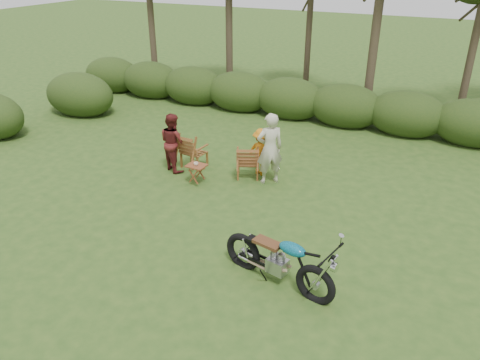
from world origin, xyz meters
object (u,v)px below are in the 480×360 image
at_px(motorcycle, 277,281).
at_px(child, 261,174).
at_px(lawn_chair_right, 248,177).
at_px(adult_b, 175,169).
at_px(lawn_chair_left, 195,166).
at_px(side_table, 197,174).
at_px(adult_a, 269,182).
at_px(cup, 196,164).

distance_m(motorcycle, child, 4.54).
xyz_separation_m(lawn_chair_right, child, (0.24, 0.32, 0.00)).
bearing_deg(lawn_chair_right, adult_b, -11.24).
distance_m(lawn_chair_right, adult_b, 2.05).
bearing_deg(lawn_chair_left, motorcycle, 141.54).
relative_size(lawn_chair_right, lawn_chair_left, 0.94).
xyz_separation_m(adult_b, child, (2.24, 0.76, 0.00)).
bearing_deg(side_table, adult_a, 28.01).
distance_m(adult_a, child, 0.53).
distance_m(motorcycle, lawn_chair_right, 4.38).
distance_m(lawn_chair_left, adult_b, 0.55).
distance_m(lawn_chair_right, child, 0.40).
xyz_separation_m(motorcycle, cup, (-3.33, 2.78, 0.56)).
bearing_deg(lawn_chair_left, adult_a, -175.17).
height_order(motorcycle, adult_a, adult_a).
relative_size(motorcycle, child, 1.71).
bearing_deg(adult_a, child, -83.72).
relative_size(motorcycle, side_table, 4.27).
bearing_deg(lawn_chair_right, child, -149.93).
bearing_deg(adult_a, cup, -11.90).
distance_m(cup, adult_b, 1.24).
distance_m(lawn_chair_right, adult_a, 0.62).
relative_size(lawn_chair_right, cup, 8.26).
relative_size(lawn_chair_left, cup, 8.82).
distance_m(motorcycle, adult_b, 5.42).
xyz_separation_m(cup, child, (1.25, 1.25, -0.56)).
bearing_deg(lawn_chair_left, side_table, 129.05).
distance_m(side_table, adult_a, 1.87).
xyz_separation_m(side_table, cup, (0.00, -0.02, 0.30)).
relative_size(adult_b, child, 1.24).
bearing_deg(adult_b, cup, -179.69).
xyz_separation_m(lawn_chair_left, child, (1.84, 0.37, 0.00)).
bearing_deg(child, lawn_chair_left, 25.22).
bearing_deg(motorcycle, adult_b, 155.44).
distance_m(lawn_chair_left, adult_a, 2.23).
relative_size(side_table, adult_b, 0.32).
relative_size(motorcycle, cup, 19.21).
bearing_deg(adult_a, lawn_chair_left, -40.24).
height_order(side_table, adult_b, adult_b).
bearing_deg(motorcycle, cup, 152.74).
bearing_deg(side_table, lawn_chair_left, 124.45).
bearing_deg(adult_a, lawn_chair_right, -44.34).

